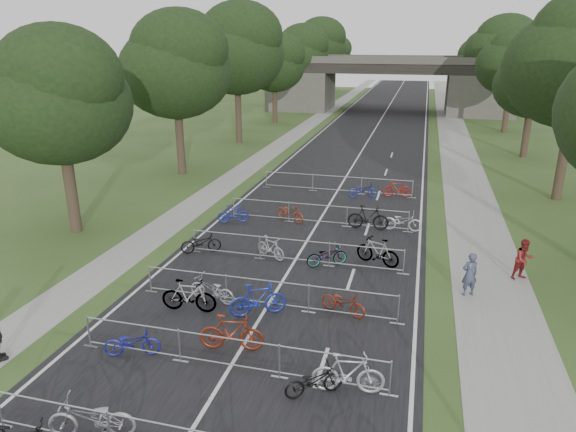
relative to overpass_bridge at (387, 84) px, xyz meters
name	(u,v)px	position (x,y,z in m)	size (l,w,h in m)	color
road	(374,130)	(0.00, -15.00, -3.53)	(11.00, 140.00, 0.01)	black
sidewalk_right	(454,133)	(8.00, -15.00, -3.53)	(3.00, 140.00, 0.01)	gray
sidewalk_left	(305,127)	(-7.50, -15.00, -3.53)	(2.00, 140.00, 0.01)	gray
lane_markings	(374,130)	(0.00, -15.00, -3.53)	(0.12, 140.00, 0.00)	silver
overpass_bridge	(387,84)	(0.00, 0.00, 0.00)	(31.00, 8.00, 7.05)	#4A4842
tree_left_0	(59,99)	(-11.39, -49.07, 2.96)	(6.72, 6.72, 10.25)	#33261C
tree_left_1	(176,67)	(-11.39, -37.07, 3.77)	(7.56, 7.56, 11.53)	#33261C
tree_left_2	(237,51)	(-11.39, -25.07, 4.58)	(8.40, 8.40, 12.81)	#33261C
tree_right_2	(536,82)	(13.11, -25.07, 2.41)	(6.16, 6.16, 9.39)	#33261C
tree_left_3	(275,64)	(-11.39, -13.07, 2.96)	(6.72, 6.72, 10.25)	#33261C
tree_right_3	(514,62)	(13.11, -13.07, 3.39)	(7.17, 7.17, 10.93)	#33261C
tree_left_4	(301,53)	(-11.39, -1.07, 3.77)	(7.56, 7.56, 11.53)	#33261C
tree_right_4	(500,50)	(13.11, -1.07, 4.37)	(8.18, 8.18, 12.47)	#33261C
tree_left_5	(319,46)	(-11.39, 10.93, 4.58)	(8.40, 8.40, 12.81)	#33261C
tree_right_5	(488,62)	(13.11, 10.93, 2.41)	(6.16, 6.16, 9.39)	#33261C
tree_left_6	(332,55)	(-11.39, 22.93, 2.96)	(6.72, 6.72, 10.25)	#33261C
tree_right_6	(481,53)	(13.11, 22.93, 3.39)	(7.17, 7.17, 10.93)	#33261C
barrier_row_2	(228,353)	(0.00, -57.80, -2.99)	(9.70, 0.08, 1.10)	#AAADB2
barrier_row_3	(267,293)	(0.00, -54.00, -2.99)	(9.70, 0.08, 1.10)	#AAADB2
barrier_row_4	(294,251)	(0.00, -50.00, -2.99)	(9.70, 0.08, 1.10)	#AAADB2
barrier_row_5	(317,214)	(0.00, -45.00, -2.99)	(9.70, 0.08, 1.10)	#AAADB2
barrier_row_6	(337,184)	(0.00, -39.00, -2.99)	(9.70, 0.08, 1.10)	#AAADB2
bike_5	(91,419)	(-2.19, -61.16, -2.98)	(0.73, 2.09, 1.10)	gray
bike_8	(132,343)	(-3.07, -57.86, -3.09)	(0.59, 1.69, 0.89)	#1B1E94
bike_9	(232,333)	(-0.26, -56.84, -2.93)	(0.57, 2.01, 1.21)	maroon
bike_10	(314,381)	(2.62, -58.27, -3.10)	(0.58, 1.67, 0.87)	black
bike_11	(348,374)	(3.49, -57.94, -2.93)	(0.56, 1.99, 1.20)	#B1B3B9
bike_12	(189,296)	(-2.55, -54.97, -2.93)	(0.57, 2.00, 1.20)	#AAADB2
bike_13	(212,290)	(-2.06, -54.12, -3.04)	(0.65, 1.86, 0.98)	#A5A5AD
bike_14	(258,300)	(-0.13, -54.62, -2.93)	(0.57, 2.02, 1.21)	#1C2E9C
bike_15	(343,302)	(2.72, -53.77, -3.09)	(0.59, 1.70, 0.89)	maroon
bike_16	(201,243)	(-4.30, -49.99, -3.06)	(0.63, 1.79, 0.94)	black
bike_17	(270,248)	(-1.11, -49.78, -3.04)	(0.46, 1.63, 0.98)	#A9A8B0
bike_18	(327,256)	(1.42, -49.96, -3.07)	(0.62, 1.78, 0.93)	#AAADB2
bike_19	(378,252)	(3.48, -49.28, -2.94)	(0.56, 1.99, 1.19)	#AAADB2
bike_20	(233,214)	(-4.30, -45.88, -3.05)	(0.46, 1.62, 0.97)	navy
bike_21	(290,212)	(-1.48, -44.87, -3.06)	(0.63, 1.82, 0.96)	maroon
bike_22	(368,218)	(2.61, -45.08, -2.91)	(0.58, 2.06, 1.24)	black
bike_23	(402,221)	(4.30, -44.84, -3.03)	(0.67, 1.91, 1.00)	#BAB9C2
bike_26	(363,190)	(1.71, -39.73, -3.06)	(0.63, 1.80, 0.95)	navy
bike_27	(397,189)	(3.70, -38.99, -3.02)	(0.49, 1.72, 1.03)	maroon
pedestrian_a	(470,274)	(7.02, -51.22, -2.68)	(0.62, 0.41, 1.71)	#393E56
pedestrian_b	(524,260)	(9.20, -49.22, -2.70)	(0.81, 0.63, 1.67)	maroon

